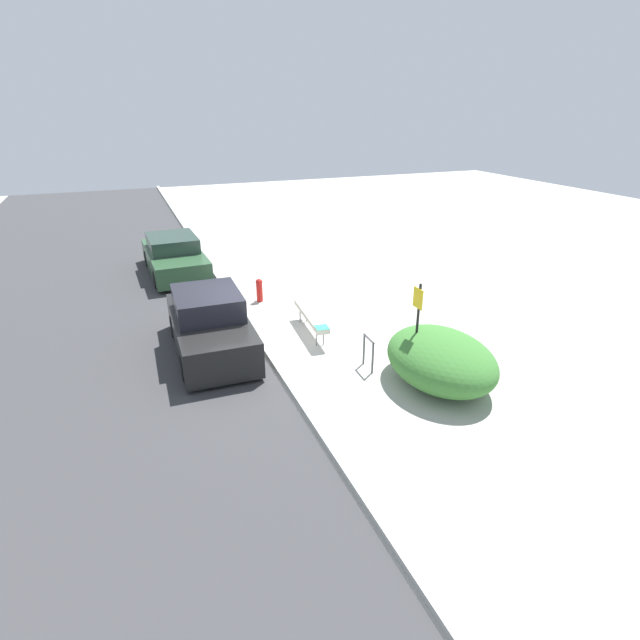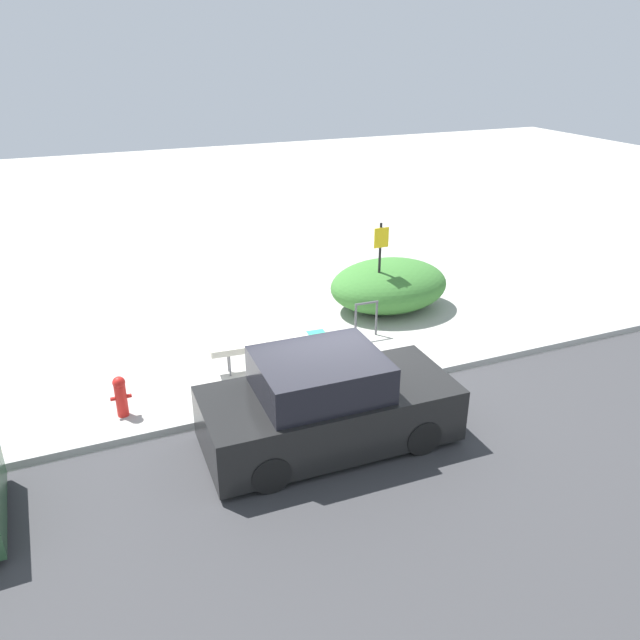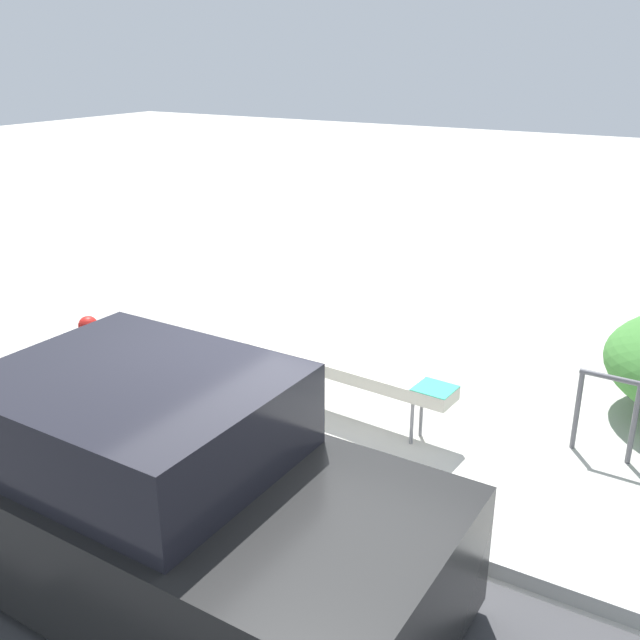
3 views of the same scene
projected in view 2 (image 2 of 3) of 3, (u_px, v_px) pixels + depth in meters
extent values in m
plane|color=#ADAAA3|center=(324.00, 397.00, 11.50)|extent=(60.00, 60.00, 0.00)
cube|color=#38383A|center=(500.00, 613.00, 7.17)|extent=(60.00, 10.00, 0.01)
cube|color=#A8A8A3|center=(324.00, 394.00, 11.48)|extent=(60.00, 0.20, 0.13)
cylinder|color=gray|center=(230.00, 365.00, 12.15)|extent=(0.04, 0.04, 0.47)
cylinder|color=gray|center=(310.00, 353.00, 12.62)|extent=(0.04, 0.04, 0.47)
cylinder|color=gray|center=(228.00, 361.00, 12.32)|extent=(0.04, 0.04, 0.47)
cylinder|color=gray|center=(308.00, 349.00, 12.79)|extent=(0.04, 0.04, 0.47)
cube|color=beige|center=(269.00, 344.00, 12.34)|extent=(2.37, 0.53, 0.13)
cube|color=teal|center=(317.00, 334.00, 12.60)|extent=(0.39, 0.37, 0.01)
cylinder|color=#515156|center=(356.00, 322.00, 13.63)|extent=(0.05, 0.05, 0.80)
cylinder|color=#515156|center=(376.00, 318.00, 13.79)|extent=(0.05, 0.05, 0.80)
cylinder|color=#515156|center=(367.00, 303.00, 13.55)|extent=(0.55, 0.07, 0.05)
cylinder|color=black|center=(379.00, 272.00, 14.36)|extent=(0.06, 0.06, 2.30)
cube|color=yellow|center=(381.00, 238.00, 13.99)|extent=(0.36, 0.02, 0.46)
cylinder|color=red|center=(121.00, 400.00, 10.84)|extent=(0.20, 0.20, 0.60)
sphere|color=red|center=(119.00, 383.00, 10.69)|extent=(0.22, 0.22, 0.22)
cylinder|color=red|center=(113.00, 399.00, 10.77)|extent=(0.08, 0.07, 0.07)
cylinder|color=red|center=(129.00, 396.00, 10.86)|extent=(0.08, 0.07, 0.07)
ellipsoid|color=#3D7A33|center=(389.00, 285.00, 15.07)|extent=(2.93, 2.22, 1.21)
cylinder|color=black|center=(376.00, 387.00, 11.25)|extent=(0.60, 0.19, 0.60)
cylinder|color=black|center=(422.00, 437.00, 9.85)|extent=(0.60, 0.19, 0.60)
cylinder|color=black|center=(241.00, 415.00, 10.41)|extent=(0.60, 0.19, 0.60)
cylinder|color=black|center=(270.00, 473.00, 9.01)|extent=(0.60, 0.19, 0.60)
cube|color=black|center=(329.00, 413.00, 10.03)|extent=(4.09, 1.87, 0.88)
cube|color=black|center=(320.00, 375.00, 9.67)|extent=(1.98, 1.65, 0.62)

